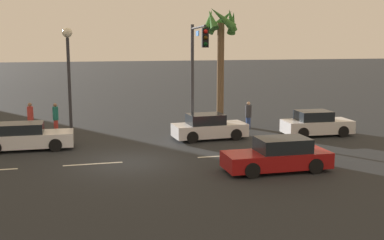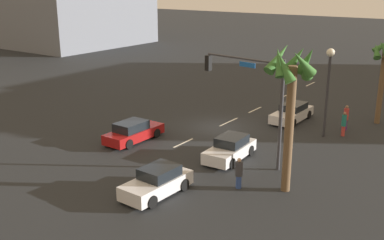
{
  "view_description": "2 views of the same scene",
  "coord_description": "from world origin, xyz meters",
  "px_view_note": "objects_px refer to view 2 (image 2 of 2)",
  "views": [
    {
      "loc": [
        -2.29,
        -20.81,
        5.38
      ],
      "look_at": [
        2.95,
        -0.21,
        1.84
      ],
      "focal_mm": 44.26,
      "sensor_mm": 36.0,
      "label": 1
    },
    {
      "loc": [
        27.8,
        17.42,
        10.5
      ],
      "look_at": [
        3.92,
        0.41,
        1.58
      ],
      "focal_mm": 43.33,
      "sensor_mm": 36.0,
      "label": 2
    }
  ],
  "objects_px": {
    "traffic_signal": "(253,91)",
    "pedestrian_2": "(346,117)",
    "pedestrian_0": "(239,173)",
    "pedestrian_1": "(344,123)",
    "palm_tree_1": "(292,83)",
    "car_2": "(157,182)",
    "car_1": "(230,149)",
    "car_0": "(292,113)",
    "streetlamp": "(329,76)",
    "car_3": "(133,132)"
  },
  "relations": [
    {
      "from": "car_0",
      "to": "pedestrian_2",
      "type": "distance_m",
      "value": 4.13
    },
    {
      "from": "car_2",
      "to": "streetlamp",
      "type": "height_order",
      "value": "streetlamp"
    },
    {
      "from": "streetlamp",
      "to": "palm_tree_1",
      "type": "relative_size",
      "value": 0.81
    },
    {
      "from": "pedestrian_1",
      "to": "pedestrian_2",
      "type": "bearing_deg",
      "value": -167.58
    },
    {
      "from": "car_1",
      "to": "traffic_signal",
      "type": "relative_size",
      "value": 0.65
    },
    {
      "from": "traffic_signal",
      "to": "streetlamp",
      "type": "height_order",
      "value": "traffic_signal"
    },
    {
      "from": "car_3",
      "to": "pedestrian_0",
      "type": "bearing_deg",
      "value": 76.31
    },
    {
      "from": "car_1",
      "to": "pedestrian_0",
      "type": "xyz_separation_m",
      "value": [
        3.3,
        2.5,
        0.23
      ]
    },
    {
      "from": "traffic_signal",
      "to": "car_3",
      "type": "bearing_deg",
      "value": -80.49
    },
    {
      "from": "streetlamp",
      "to": "pedestrian_2",
      "type": "distance_m",
      "value": 4.1
    },
    {
      "from": "traffic_signal",
      "to": "streetlamp",
      "type": "bearing_deg",
      "value": 164.64
    },
    {
      "from": "pedestrian_1",
      "to": "palm_tree_1",
      "type": "bearing_deg",
      "value": 2.16
    },
    {
      "from": "traffic_signal",
      "to": "pedestrian_2",
      "type": "xyz_separation_m",
      "value": [
        -9.31,
        2.68,
        -3.38
      ]
    },
    {
      "from": "pedestrian_0",
      "to": "pedestrian_1",
      "type": "height_order",
      "value": "pedestrian_1"
    },
    {
      "from": "car_3",
      "to": "pedestrian_1",
      "type": "height_order",
      "value": "pedestrian_1"
    },
    {
      "from": "car_0",
      "to": "traffic_signal",
      "type": "xyz_separation_m",
      "value": [
        9.24,
        1.43,
        3.73
      ]
    },
    {
      "from": "car_3",
      "to": "pedestrian_1",
      "type": "xyz_separation_m",
      "value": [
        -9.28,
        11.22,
        0.28
      ]
    },
    {
      "from": "car_2",
      "to": "palm_tree_1",
      "type": "height_order",
      "value": "palm_tree_1"
    },
    {
      "from": "car_2",
      "to": "traffic_signal",
      "type": "xyz_separation_m",
      "value": [
        -6.72,
        1.73,
        3.7
      ]
    },
    {
      "from": "car_2",
      "to": "palm_tree_1",
      "type": "relative_size",
      "value": 0.53
    },
    {
      "from": "traffic_signal",
      "to": "pedestrian_1",
      "type": "height_order",
      "value": "traffic_signal"
    },
    {
      "from": "traffic_signal",
      "to": "pedestrian_2",
      "type": "height_order",
      "value": "traffic_signal"
    },
    {
      "from": "car_0",
      "to": "pedestrian_0",
      "type": "relative_size",
      "value": 2.72
    },
    {
      "from": "car_1",
      "to": "pedestrian_0",
      "type": "bearing_deg",
      "value": 37.15
    },
    {
      "from": "streetlamp",
      "to": "car_0",
      "type": "bearing_deg",
      "value": -123.45
    },
    {
      "from": "car_0",
      "to": "car_1",
      "type": "xyz_separation_m",
      "value": [
        9.64,
        0.22,
        0.02
      ]
    },
    {
      "from": "car_0",
      "to": "traffic_signal",
      "type": "relative_size",
      "value": 0.72
    },
    {
      "from": "car_0",
      "to": "pedestrian_0",
      "type": "xyz_separation_m",
      "value": [
        12.94,
        2.72,
        0.24
      ]
    },
    {
      "from": "pedestrian_2",
      "to": "car_0",
      "type": "bearing_deg",
      "value": -89.13
    },
    {
      "from": "car_1",
      "to": "pedestrian_2",
      "type": "bearing_deg",
      "value": 158.13
    },
    {
      "from": "pedestrian_2",
      "to": "car_1",
      "type": "bearing_deg",
      "value": -21.87
    },
    {
      "from": "pedestrian_2",
      "to": "pedestrian_0",
      "type": "bearing_deg",
      "value": -6.13
    },
    {
      "from": "car_1",
      "to": "streetlamp",
      "type": "height_order",
      "value": "streetlamp"
    },
    {
      "from": "palm_tree_1",
      "to": "car_2",
      "type": "bearing_deg",
      "value": -50.59
    },
    {
      "from": "car_0",
      "to": "palm_tree_1",
      "type": "xyz_separation_m",
      "value": [
        11.77,
        4.82,
        5.07
      ]
    },
    {
      "from": "traffic_signal",
      "to": "car_2",
      "type": "bearing_deg",
      "value": -14.39
    },
    {
      "from": "car_3",
      "to": "pedestrian_2",
      "type": "distance_m",
      "value": 15.28
    },
    {
      "from": "pedestrian_1",
      "to": "pedestrian_2",
      "type": "xyz_separation_m",
      "value": [
        -1.4,
        -0.31,
        0.06
      ]
    },
    {
      "from": "palm_tree_1",
      "to": "pedestrian_2",
      "type": "bearing_deg",
      "value": -176.6
    },
    {
      "from": "palm_tree_1",
      "to": "car_3",
      "type": "bearing_deg",
      "value": -95.63
    },
    {
      "from": "pedestrian_0",
      "to": "pedestrian_1",
      "type": "relative_size",
      "value": 0.97
    },
    {
      "from": "streetlamp",
      "to": "pedestrian_2",
      "type": "xyz_separation_m",
      "value": [
        -2.28,
        0.75,
        -3.32
      ]
    },
    {
      "from": "streetlamp",
      "to": "pedestrian_2",
      "type": "height_order",
      "value": "streetlamp"
    },
    {
      "from": "car_1",
      "to": "traffic_signal",
      "type": "height_order",
      "value": "traffic_signal"
    },
    {
      "from": "car_1",
      "to": "pedestrian_2",
      "type": "height_order",
      "value": "pedestrian_2"
    },
    {
      "from": "traffic_signal",
      "to": "palm_tree_1",
      "type": "distance_m",
      "value": 4.43
    },
    {
      "from": "car_1",
      "to": "pedestrian_2",
      "type": "xyz_separation_m",
      "value": [
        -9.7,
        3.9,
        0.34
      ]
    },
    {
      "from": "pedestrian_1",
      "to": "pedestrian_2",
      "type": "distance_m",
      "value": 1.44
    },
    {
      "from": "car_1",
      "to": "car_0",
      "type": "bearing_deg",
      "value": -178.7
    },
    {
      "from": "car_2",
      "to": "car_3",
      "type": "bearing_deg",
      "value": -129.4
    }
  ]
}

